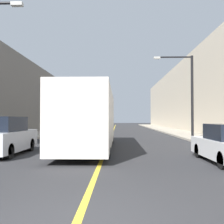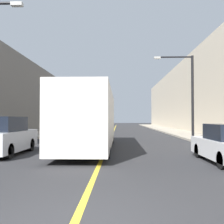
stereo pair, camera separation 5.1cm
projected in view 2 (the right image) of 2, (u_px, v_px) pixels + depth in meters
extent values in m
cube|color=#A89E8C|center=(54.00, 131.00, 34.39)|extent=(3.30, 72.00, 0.16)
cube|color=#A89E8C|center=(173.00, 131.00, 33.98)|extent=(3.30, 72.00, 0.16)
cube|color=#66605B|center=(27.00, 100.00, 34.59)|extent=(4.00, 72.00, 8.45)
cube|color=beige|center=(201.00, 94.00, 34.00)|extent=(4.00, 72.00, 9.73)
cube|color=gold|center=(113.00, 132.00, 34.18)|extent=(0.16, 72.00, 0.01)
cube|color=silver|center=(90.00, 118.00, 14.85)|extent=(2.46, 10.96, 2.96)
cube|color=black|center=(74.00, 103.00, 9.41)|extent=(2.09, 0.04, 1.33)
cylinder|color=black|center=(60.00, 147.00, 11.45)|extent=(0.54, 0.94, 0.94)
cylinder|color=black|center=(104.00, 148.00, 11.39)|extent=(0.54, 0.94, 0.94)
cylinder|color=black|center=(82.00, 137.00, 18.23)|extent=(0.54, 0.94, 0.94)
cylinder|color=black|center=(109.00, 137.00, 18.18)|extent=(0.54, 0.94, 0.94)
cube|color=silver|center=(3.00, 141.00, 12.57)|extent=(1.97, 4.42, 0.93)
cube|color=black|center=(1.00, 124.00, 12.36)|extent=(1.74, 2.43, 0.70)
cylinder|color=black|center=(6.00, 151.00, 11.17)|extent=(0.43, 0.68, 0.68)
cylinder|color=black|center=(0.00, 145.00, 13.95)|extent=(0.43, 0.68, 0.68)
cylinder|color=black|center=(28.00, 145.00, 13.91)|extent=(0.43, 0.68, 0.68)
cylinder|color=black|center=(201.00, 151.00, 11.62)|extent=(0.40, 0.62, 0.62)
cube|color=#999993|center=(17.00, 4.00, 11.40)|extent=(0.50, 0.24, 0.16)
cylinder|color=black|center=(193.00, 97.00, 20.14)|extent=(0.20, 0.20, 6.44)
cylinder|color=black|center=(175.00, 57.00, 20.25)|extent=(2.71, 0.12, 0.12)
cube|color=#999993|center=(157.00, 58.00, 20.29)|extent=(0.50, 0.24, 0.16)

